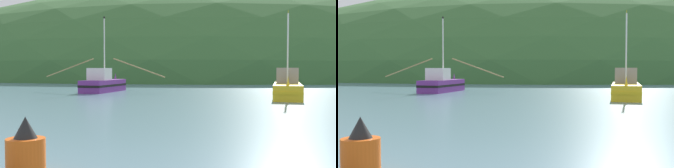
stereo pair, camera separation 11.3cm
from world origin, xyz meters
The scene contains 4 objects.
hill_mid_right centered at (25.50, 143.74, 0.00)m, with size 205.66×164.53×53.21m, color #386633.
fishing_boat_yellow centered at (13.78, 35.86, 0.78)m, with size 4.66×9.04×7.00m.
fishing_boat_purple centered at (-2.34, 44.71, 0.85)m, with size 12.59×7.31×7.71m.
channel_buoy centered at (0.09, 12.36, 0.53)m, with size 0.89×0.89×1.32m.
Camera 1 is at (3.09, 2.98, 2.43)m, focal length 43.63 mm.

